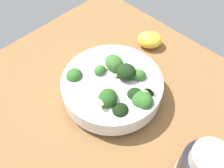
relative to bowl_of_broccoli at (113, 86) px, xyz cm
name	(u,v)px	position (x,y,z in cm)	size (l,w,h in cm)	color
ground_plane	(103,115)	(3.91, 0.87, -5.61)	(61.73, 61.73, 4.13)	brown
bowl_of_broccoli	(113,86)	(0.00, 0.00, 0.00)	(20.69, 21.16, 8.51)	white
lemon_wedge	(150,40)	(-17.63, -4.63, -1.68)	(6.05, 5.01, 3.74)	yellow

